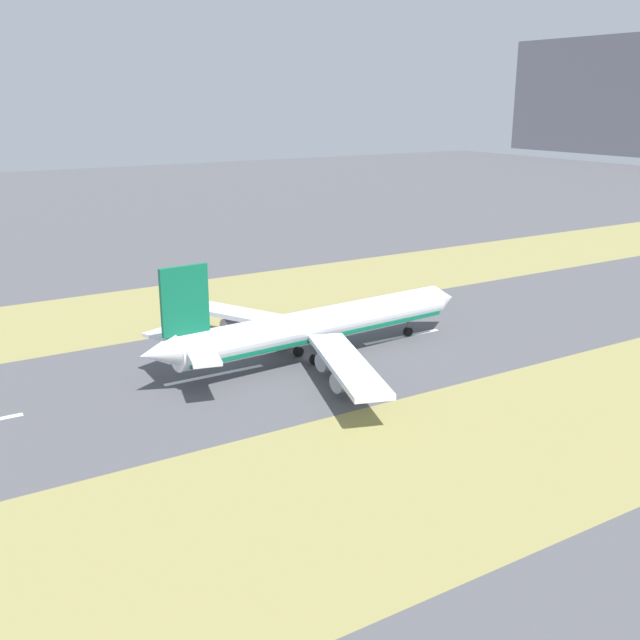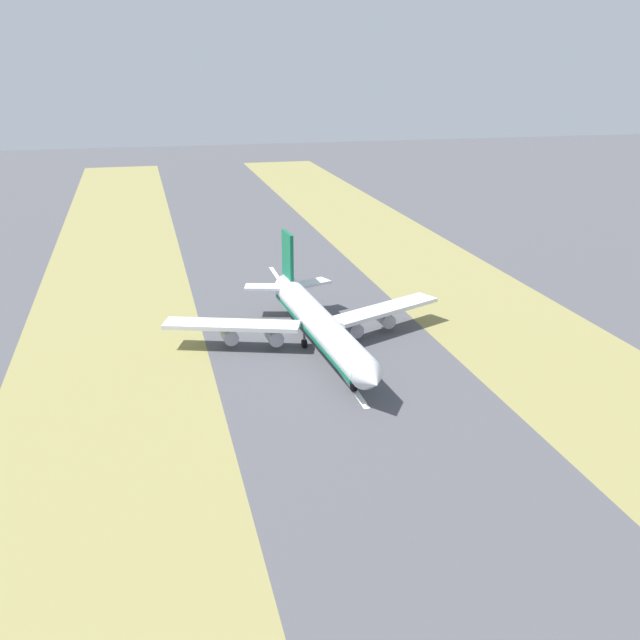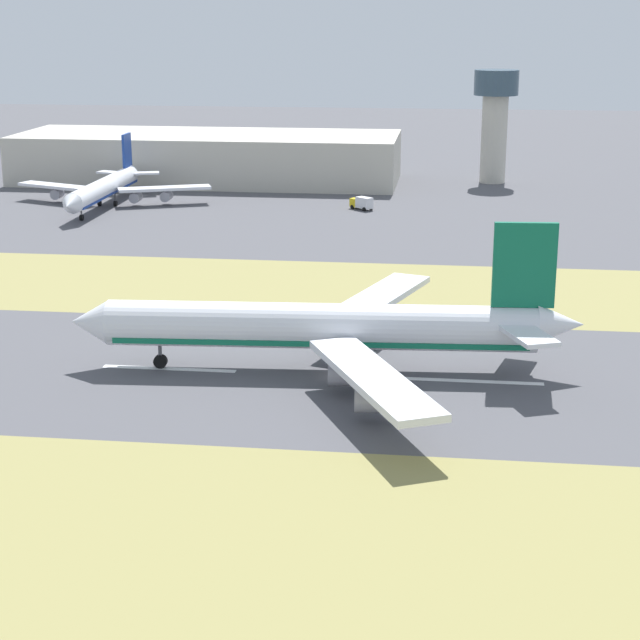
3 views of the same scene
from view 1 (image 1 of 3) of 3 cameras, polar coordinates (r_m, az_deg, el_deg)
ground_plane at (r=136.01m, az=-1.08°, el=-2.79°), size 800.00×800.00×0.00m
grass_median_west at (r=174.51m, az=-8.67°, el=1.42°), size 40.00×600.00×0.01m
grass_median_east at (r=102.91m, az=12.04°, el=-9.81°), size 40.00×600.00×0.01m
centreline_dash_mid at (r=128.32m, az=-8.02°, el=-4.16°), size 1.20×18.00×0.01m
centreline_dash_far at (r=147.86m, az=6.27°, el=-1.28°), size 1.20×18.00×0.01m
airplane_main_jet at (r=132.75m, az=-0.67°, el=-0.54°), size 64.01×67.21×20.20m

